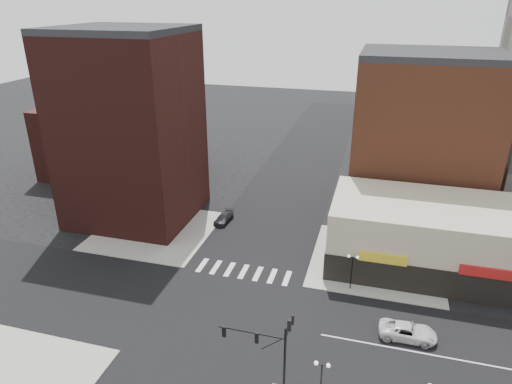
% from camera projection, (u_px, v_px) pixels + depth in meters
% --- Properties ---
extents(ground, '(240.00, 240.00, 0.00)m').
position_uv_depth(ground, '(220.00, 316.00, 45.20)').
color(ground, black).
rests_on(ground, ground).
extents(road_ew, '(200.00, 14.00, 0.02)m').
position_uv_depth(road_ew, '(220.00, 316.00, 45.19)').
color(road_ew, black).
rests_on(road_ew, ground).
extents(road_ns, '(14.00, 200.00, 0.02)m').
position_uv_depth(road_ns, '(220.00, 316.00, 45.19)').
color(road_ns, black).
rests_on(road_ns, ground).
extents(sidewalk_nw, '(15.00, 15.00, 0.12)m').
position_uv_depth(sidewalk_nw, '(155.00, 230.00, 61.56)').
color(sidewalk_nw, gray).
rests_on(sidewalk_nw, ground).
extents(sidewalk_ne, '(15.00, 15.00, 0.12)m').
position_uv_depth(sidewalk_ne, '(376.00, 261.00, 54.43)').
color(sidewalk_ne, gray).
rests_on(sidewalk_ne, ground).
extents(building_nw, '(16.00, 15.00, 25.00)m').
position_uv_depth(building_nw, '(131.00, 131.00, 61.27)').
color(building_nw, '#391512').
rests_on(building_nw, ground).
extents(building_nw_low, '(20.00, 18.00, 12.00)m').
position_uv_depth(building_nw_low, '(114.00, 138.00, 80.75)').
color(building_nw_low, '#391512').
rests_on(building_nw_low, ground).
extents(building_ne_midrise, '(18.00, 15.00, 22.00)m').
position_uv_depth(building_ne_midrise, '(422.00, 141.00, 62.24)').
color(building_ne_midrise, brown).
rests_on(building_ne_midrise, ground).
extents(building_ne_row, '(24.20, 12.20, 8.00)m').
position_uv_depth(building_ne_row, '(437.00, 243.00, 51.98)').
color(building_ne_row, '#BBB295').
rests_on(building_ne_row, ground).
extents(traffic_signal, '(5.59, 3.09, 7.77)m').
position_uv_depth(traffic_signal, '(274.00, 344.00, 34.52)').
color(traffic_signal, black).
rests_on(traffic_signal, ground).
extents(street_lamp_se_a, '(1.22, 0.32, 4.16)m').
position_uv_depth(street_lamp_se_a, '(322.00, 373.00, 34.11)').
color(street_lamp_se_a, black).
rests_on(street_lamp_se_a, sidewalk_se).
extents(street_lamp_ne, '(1.22, 0.32, 4.16)m').
position_uv_depth(street_lamp_ne, '(352.00, 263.00, 48.01)').
color(street_lamp_ne, black).
rests_on(street_lamp_ne, sidewalk_ne).
extents(white_suv, '(5.25, 2.50, 1.45)m').
position_uv_depth(white_suv, '(408.00, 331.00, 42.09)').
color(white_suv, silver).
rests_on(white_suv, ground).
extents(dark_sedan_north, '(2.04, 4.32, 1.22)m').
position_uv_depth(dark_sedan_north, '(224.00, 218.00, 63.74)').
color(dark_sedan_north, black).
rests_on(dark_sedan_north, ground).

